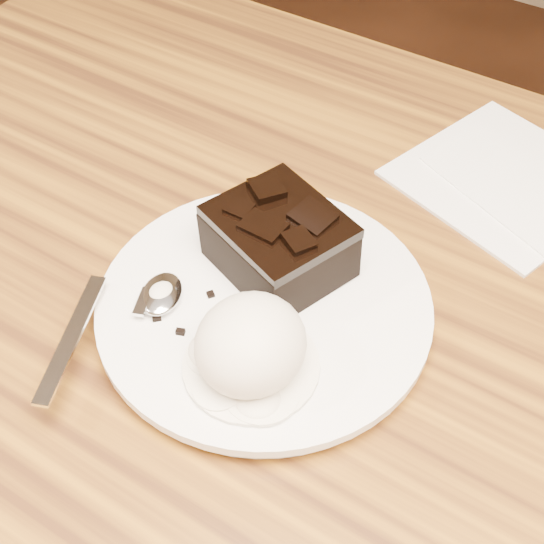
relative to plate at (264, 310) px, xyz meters
The scene contains 9 objects.
plate is the anchor object (origin of this frame).
brownie 0.05m from the plate, 106.15° to the left, with size 0.09×0.08×0.04m, color black.
ice_cream_scoop 0.07m from the plate, 65.47° to the right, with size 0.07×0.07×0.06m, color silver.
melt_puddle 0.06m from the plate, 65.47° to the right, with size 0.09×0.09×0.00m, color silver.
spoon 0.07m from the plate, 148.51° to the right, with size 0.03×0.16×0.01m, color silver, non-canonical shape.
napkin 0.25m from the plate, 68.83° to the left, with size 0.16×0.16×0.01m, color white.
crumb_a 0.08m from the plate, 134.98° to the right, with size 0.01×0.01×0.00m, color black.
crumb_b 0.04m from the plate, 154.95° to the right, with size 0.01×0.01×0.00m, color black.
crumb_c 0.06m from the plate, 120.42° to the right, with size 0.01×0.00×0.00m, color black.
Camera 1 is at (0.07, -0.26, 1.17)m, focal length 50.41 mm.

